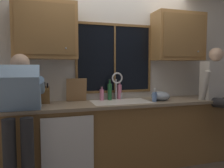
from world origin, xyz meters
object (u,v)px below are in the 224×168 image
Objects in this scene: bottle_tall_clear at (119,91)px; cutting_board at (76,90)px; knife_block at (45,95)px; mixing_bowl at (160,96)px; soap_dispenser at (154,97)px; bottle_green_glass at (102,95)px; bottle_amber_small at (110,91)px; person_standing at (19,108)px; person_sitting_on_counter at (220,87)px.

cutting_board is at bearing -177.88° from bottle_tall_clear.
knife_block is 1.19× the size of mixing_bowl.
mixing_bowl is 0.16m from soap_dispenser.
bottle_tall_clear is (0.28, 0.05, 0.03)m from bottle_green_glass.
mixing_bowl is 1.32× the size of bottle_green_glass.
bottle_tall_clear is 0.17m from bottle_amber_small.
cutting_board reaches higher than mixing_bowl.
bottle_tall_clear is at bearing 151.64° from mixing_bowl.
knife_block is at bearing -168.82° from cutting_board.
bottle_amber_small is at bearing 161.25° from mixing_bowl.
bottle_amber_small is at bearing 3.70° from knife_block.
person_standing is 1.72m from soap_dispenser.
cutting_board reaches higher than bottle_amber_small.
mixing_bowl is (1.85, 0.27, 0.02)m from person_standing.
knife_block is at bearing -174.25° from bottle_tall_clear.
soap_dispenser is (-0.97, 0.15, -0.11)m from person_sitting_on_counter.
bottle_amber_small is (1.16, 0.50, 0.09)m from person_standing.
person_sitting_on_counter is 1.59m from bottle_amber_small.
soap_dispenser is 0.74m from bottle_green_glass.
cutting_board is (0.42, 0.08, 0.05)m from knife_block.
person_standing reaches higher than bottle_green_glass.
mixing_bowl is 0.97× the size of bottle_tall_clear.
person_sitting_on_counter is at bearing -8.53° from soap_dispenser.
bottle_tall_clear is (-1.36, 0.51, -0.07)m from person_sitting_on_counter.
mixing_bowl is 0.73m from bottle_amber_small.
mixing_bowl is at bearing -12.56° from cutting_board.
bottle_amber_small is (-0.17, -0.05, 0.01)m from bottle_tall_clear.
person_sitting_on_counter is (2.68, 0.04, 0.15)m from person_standing.
soap_dispenser is at bearing -149.64° from mixing_bowl.
person_sitting_on_counter is at bearing -15.20° from mixing_bowl.
person_standing is 7.55× the size of bottle_green_glass.
bottle_green_glass is 0.29m from bottle_tall_clear.
knife_block is at bearing 169.92° from soap_dispenser.
mixing_bowl is at bearing 164.80° from person_sitting_on_counter.
soap_dispenser is at bearing -43.28° from bottle_tall_clear.
person_sitting_on_counter is 2.06m from cutting_board.
bottle_tall_clear is (0.64, 0.02, -0.04)m from cutting_board.
cutting_board is at bearing 176.96° from bottle_amber_small.
bottle_amber_small is (0.47, -0.03, -0.03)m from cutting_board.
cutting_board is at bearing 11.18° from knife_block.
bottle_green_glass is at bearing 154.61° from soap_dispenser.
bottle_amber_small is (-1.53, 0.46, -0.06)m from person_sitting_on_counter.
cutting_board is at bearing 176.37° from bottle_green_glass.
mixing_bowl is at bearing -18.75° from bottle_amber_small.
person_standing is at bearing -154.19° from bottle_green_glass.
cutting_board is 1.16× the size of bottle_tall_clear.
bottle_tall_clear is at bearing 9.30° from bottle_green_glass.
mixing_bowl is (1.17, -0.26, -0.10)m from cutting_board.
knife_block is 1.75× the size of soap_dispenser.
knife_block is at bearing -176.30° from bottle_amber_small.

